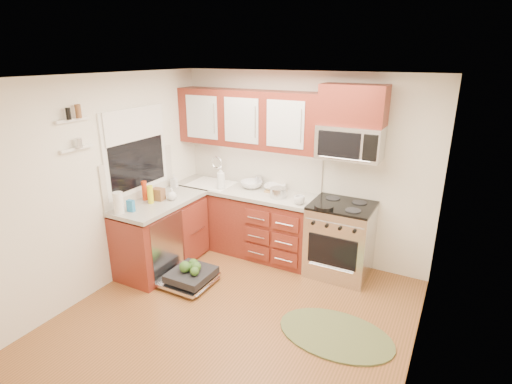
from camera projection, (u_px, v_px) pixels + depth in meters
The scene contains 38 objects.
floor at pixel (237, 317), 4.31m from camera, with size 3.50×3.50×0.00m, color brown.
ceiling at pixel (232, 77), 3.49m from camera, with size 3.50×3.50×0.00m, color white.
wall_back at pixel (302, 168), 5.36m from camera, with size 3.50×0.04×2.50m, color silver.
wall_front at pixel (87, 303), 2.44m from camera, with size 3.50×0.04×2.50m, color silver.
wall_left at pixel (107, 184), 4.68m from camera, with size 0.04×3.50×2.50m, color silver.
wall_right at pixel (426, 249), 3.12m from camera, with size 0.04×3.50×2.50m, color silver.
base_cabinet_back at pixel (244, 222), 5.70m from camera, with size 2.05×0.60×0.85m, color #5D1D15.
base_cabinet_left at pixel (162, 236), 5.25m from camera, with size 0.60×1.25×0.85m, color #5D1D15.
countertop_back at pixel (244, 191), 5.54m from camera, with size 2.07×0.64×0.05m, color #A29E94.
countertop_left at pixel (160, 202), 5.09m from camera, with size 0.64×1.27×0.05m, color #A29E94.
backsplash_back at pixel (254, 164), 5.68m from camera, with size 2.05×0.02×0.57m, color beige.
backsplash_left at pixel (140, 176), 5.12m from camera, with size 0.02×1.25×0.57m, color beige.
upper_cabinets at pixel (248, 119), 5.33m from camera, with size 2.05×0.35×0.75m, color #5D1D15, non-canonical shape.
cabinet_over_mw at pixel (354, 105), 4.62m from camera, with size 0.76×0.35×0.47m, color #5D1D15.
range at pixel (340, 239), 5.04m from camera, with size 0.76×0.64×0.95m, color silver, non-canonical shape.
microwave at pixel (350, 142), 4.74m from camera, with size 0.76×0.38×0.40m, color silver, non-canonical shape.
sink at pixel (212, 192), 5.78m from camera, with size 0.62×0.50×0.26m, color white, non-canonical shape.
dishwasher at pixel (189, 277), 4.91m from camera, with size 0.70×0.60×0.20m, color silver, non-canonical shape.
window at pixel (136, 151), 4.99m from camera, with size 0.03×1.05×1.05m, color white, non-canonical shape.
window_blind at pixel (135, 124), 4.87m from camera, with size 0.02×0.96×0.40m, color white.
shelf_upper at pixel (73, 120), 4.11m from camera, with size 0.04×0.40×0.03m, color white.
shelf_lower at pixel (77, 148), 4.21m from camera, with size 0.04×0.40×0.03m, color white.
rug at pixel (335, 334), 4.03m from camera, with size 1.18×0.76×0.02m, color #5B6439, non-canonical shape.
skillet at pixel (324, 207), 4.74m from camera, with size 0.23×0.23×0.04m, color black.
stock_pot at pixel (278, 193), 5.18m from camera, with size 0.21×0.21×0.13m, color silver.
cutting_board at pixel (276, 191), 5.41m from camera, with size 0.27×0.18×0.02m, color tan.
canister at pixel (259, 181), 5.62m from camera, with size 0.10×0.10×0.15m, color silver.
paper_towel_roll at pixel (118, 203), 4.64m from camera, with size 0.12×0.12×0.26m, color white.
mustard_bottle at pixel (150, 194), 4.96m from camera, with size 0.07×0.07×0.23m, color yellow.
red_bottle at pixel (145, 191), 5.07m from camera, with size 0.07×0.07×0.25m, color #BC320F.
wooden_box at pixel (158, 194), 5.08m from camera, with size 0.15×0.11×0.15m, color brown.
blue_carton at pixel (131, 206), 4.71m from camera, with size 0.09×0.05×0.14m, color teal.
bowl_a at pixel (275, 187), 5.47m from camera, with size 0.29×0.29×0.07m, color #999999.
bowl_b at pixel (252, 184), 5.56m from camera, with size 0.30×0.30×0.10m, color #999999.
cup at pixel (299, 200), 4.95m from camera, with size 0.13×0.13×0.11m, color #999999.
soap_bottle_a at pixel (221, 178), 5.48m from camera, with size 0.12×0.12×0.32m, color #999999.
soap_bottle_b at pixel (174, 181), 5.57m from camera, with size 0.08×0.08×0.18m, color #999999.
soap_bottle_c at pixel (172, 194), 5.08m from camera, with size 0.12×0.12×0.16m, color #999999.
Camera 1 is at (1.89, -3.10, 2.69)m, focal length 28.00 mm.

